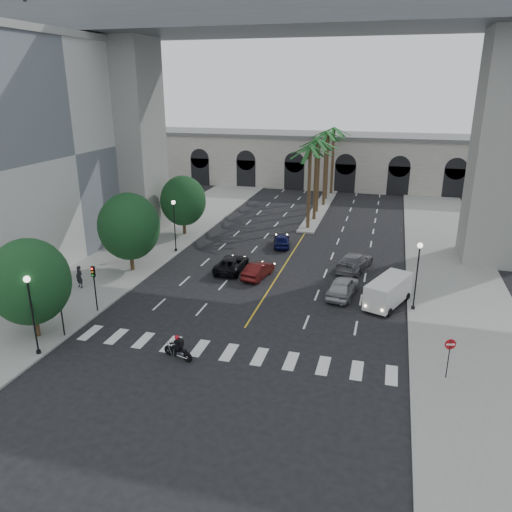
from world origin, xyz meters
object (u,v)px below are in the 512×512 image
(pedestrian_b, at_px, (62,273))
(do_not_enter_sign, at_px, (450,351))
(car_a, at_px, (343,287))
(pedestrian_a, at_px, (79,277))
(motorcycle_rider, at_px, (179,348))
(car_c, at_px, (232,264))
(car_e, at_px, (282,240))
(traffic_signal_near, at_px, (60,303))
(lamp_post_left_far, at_px, (174,221))
(cargo_van, at_px, (388,291))
(lamp_post_right, at_px, (417,271))
(traffic_signal_far, at_px, (94,281))
(car_b, at_px, (258,270))
(lamp_post_left_near, at_px, (32,309))
(car_d, at_px, (354,261))

(pedestrian_b, distance_m, do_not_enter_sign, 30.77)
(car_a, relative_size, do_not_enter_sign, 1.82)
(pedestrian_a, bearing_deg, motorcycle_rider, -18.78)
(car_c, relative_size, car_e, 1.21)
(traffic_signal_near, distance_m, car_a, 21.05)
(lamp_post_left_far, height_order, pedestrian_b, lamp_post_left_far)
(cargo_van, bearing_deg, lamp_post_right, 8.39)
(pedestrian_a, bearing_deg, traffic_signal_near, -48.71)
(car_c, distance_m, pedestrian_b, 14.50)
(traffic_signal_far, bearing_deg, do_not_enter_sign, -6.19)
(car_b, distance_m, car_e, 9.19)
(lamp_post_left_near, xyz_separation_m, cargo_van, (20.88, 13.45, -2.03))
(lamp_post_left_near, height_order, pedestrian_b, lamp_post_left_near)
(car_a, relative_size, car_d, 0.87)
(car_e, xyz_separation_m, cargo_van, (10.98, -12.22, 0.50))
(lamp_post_right, bearing_deg, pedestrian_b, -174.94)
(car_d, bearing_deg, do_not_enter_sign, 126.49)
(motorcycle_rider, bearing_deg, pedestrian_b, 167.12)
(traffic_signal_near, bearing_deg, car_b, 55.18)
(cargo_van, bearing_deg, lamp_post_left_near, -125.50)
(motorcycle_rider, relative_size, car_e, 0.53)
(car_b, bearing_deg, do_not_enter_sign, 148.74)
(car_b, height_order, car_d, car_d)
(do_not_enter_sign, bearing_deg, cargo_van, 94.99)
(car_e, bearing_deg, do_not_enter_sign, 110.89)
(lamp_post_left_near, distance_m, lamp_post_right, 26.25)
(motorcycle_rider, bearing_deg, traffic_signal_far, 169.96)
(car_c, bearing_deg, lamp_post_left_far, -27.07)
(car_c, distance_m, cargo_van, 14.41)
(lamp_post_left_near, xyz_separation_m, car_a, (17.39, 14.37, -2.41))
(traffic_signal_far, bearing_deg, lamp_post_right, 15.98)
(car_c, bearing_deg, cargo_van, 163.28)
(pedestrian_a, bearing_deg, car_e, 63.32)
(lamp_post_right, distance_m, car_b, 13.67)
(motorcycle_rider, bearing_deg, do_not_enter_sign, 24.83)
(traffic_signal_far, distance_m, pedestrian_a, 5.43)
(lamp_post_left_far, height_order, pedestrian_a, lamp_post_left_far)
(pedestrian_b, xyz_separation_m, do_not_enter_sign, (30.04, -6.62, 0.78))
(car_a, height_order, car_e, car_a)
(traffic_signal_near, bearing_deg, pedestrian_a, 116.82)
(pedestrian_b, bearing_deg, lamp_post_right, 15.24)
(car_c, xyz_separation_m, cargo_van, (13.83, -4.02, 0.51))
(lamp_post_left_far, distance_m, car_c, 8.29)
(car_e, xyz_separation_m, do_not_enter_sign, (14.50, -21.81, 1.21))
(car_a, relative_size, car_e, 1.17)
(lamp_post_left_near, height_order, car_a, lamp_post_left_near)
(car_e, bearing_deg, lamp_post_left_near, 56.19)
(lamp_post_left_near, distance_m, car_a, 22.69)
(lamp_post_left_near, relative_size, traffic_signal_near, 1.47)
(do_not_enter_sign, bearing_deg, traffic_signal_near, 168.07)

